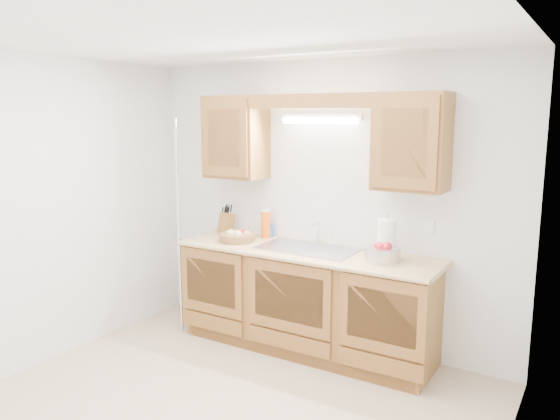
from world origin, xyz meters
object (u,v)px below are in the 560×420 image
Objects in this scene: paper_towel at (386,239)px; apple_bowl at (382,253)px; knife_block at (226,223)px; fruit_basket at (237,236)px.

paper_towel is 0.99× the size of apple_bowl.
knife_block is 0.80× the size of paper_towel.
knife_block reaches higher than apple_bowl.
paper_towel is (1.37, 0.12, 0.11)m from fruit_basket.
fruit_basket is 1.38× the size of knife_block.
paper_towel reaches higher than apple_bowl.
paper_towel is at bearing 5.13° from fruit_basket.
apple_bowl is (1.37, 0.04, 0.02)m from fruit_basket.
fruit_basket is 0.34m from knife_block.
paper_towel is 0.13m from apple_bowl.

